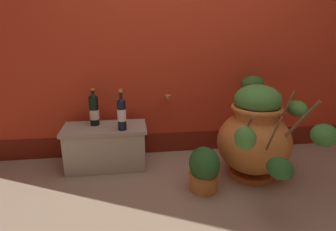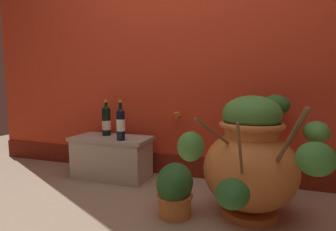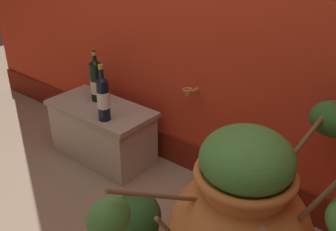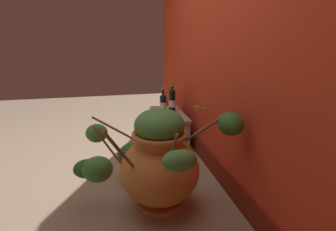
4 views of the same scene
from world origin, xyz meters
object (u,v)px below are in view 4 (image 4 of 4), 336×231
Objects in this scene: wine_bottle_left at (163,105)px; wine_bottle_middle at (172,100)px; terracotta_urn at (159,162)px; potted_shrub at (133,160)px.

wine_bottle_middle is (-0.24, 0.16, -0.01)m from wine_bottle_left.
terracotta_urn is 3.53× the size of wine_bottle_middle.
terracotta_urn is 1.10m from wine_bottle_left.
wine_bottle_left is 1.03× the size of wine_bottle_middle.
wine_bottle_left reaches higher than wine_bottle_middle.
wine_bottle_middle is at bearing 146.12° from wine_bottle_left.
potted_shrub is at bearing -161.89° from terracotta_urn.
wine_bottle_middle is at bearing 162.65° from terracotta_urn.
potted_shrub is at bearing -33.33° from wine_bottle_left.
terracotta_urn reaches higher than wine_bottle_middle.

